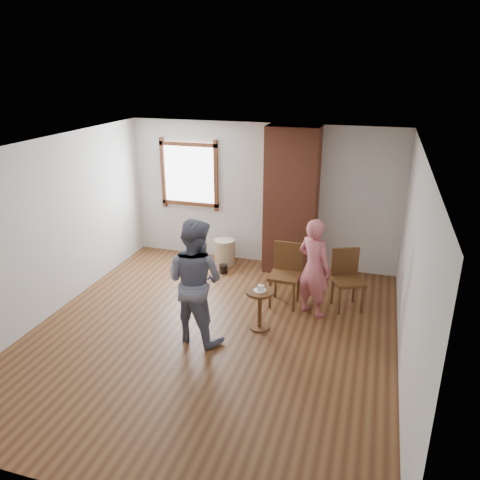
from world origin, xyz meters
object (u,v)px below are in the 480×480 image
dining_chair_right (347,276)px  side_table (260,303)px  dining_chair_left (286,271)px  man (195,281)px  stoneware_crock (225,252)px  person_pink (314,268)px

dining_chair_right → side_table: bearing=-161.7°
dining_chair_left → dining_chair_right: 0.93m
dining_chair_left → man: (-0.96, -1.36, 0.32)m
stoneware_crock → dining_chair_right: (2.30, -1.01, 0.28)m
stoneware_crock → person_pink: (1.85, -1.38, 0.51)m
side_table → man: (-0.77, -0.48, 0.46)m
side_table → person_pink: 0.98m
person_pink → side_table: bearing=74.1°
dining_chair_right → side_table: (-1.10, -1.02, -0.12)m
dining_chair_left → side_table: 0.91m
stoneware_crock → dining_chair_left: bearing=-39.6°
stoneware_crock → side_table: size_ratio=0.81×
dining_chair_left → side_table: (-0.19, -0.88, -0.14)m
dining_chair_left → stoneware_crock: bearing=141.0°
dining_chair_left → person_pink: size_ratio=0.65×
stoneware_crock → dining_chair_right: bearing=-23.6°
person_pink → stoneware_crock: bearing=-7.6°
side_table → person_pink: bearing=44.9°
side_table → man: 1.02m
stoneware_crock → dining_chair_left: size_ratio=0.50×
stoneware_crock → man: (0.43, -2.51, 0.62)m
dining_chair_right → person_pink: size_ratio=0.62×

